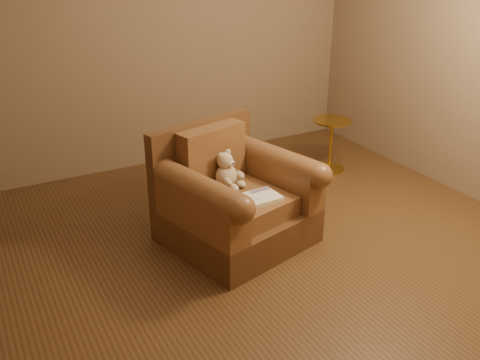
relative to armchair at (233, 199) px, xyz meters
name	(u,v)px	position (x,y,z in m)	size (l,w,h in m)	color
floor	(273,243)	(0.23, -0.21, -0.34)	(4.00, 4.00, 0.00)	#50341B
room	(280,11)	(0.23, -0.21, 1.38)	(4.02, 4.02, 2.71)	#776049
armchair	(233,199)	(0.00, 0.00, 0.00)	(1.16, 1.13, 0.87)	#54331C
teddy_bear	(228,173)	(0.00, 0.08, 0.19)	(0.21, 0.24, 0.29)	tan
guidebook	(255,199)	(0.06, -0.23, 0.09)	(0.38, 0.24, 0.03)	beige
side_table	(331,143)	(1.49, 0.74, -0.05)	(0.37, 0.37, 0.52)	gold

